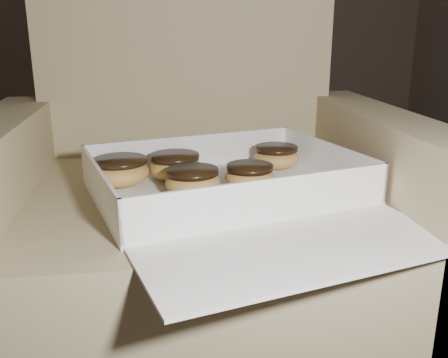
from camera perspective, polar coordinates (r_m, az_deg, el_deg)
floor at (r=1.35m, az=-13.81°, el=-13.45°), size 4.50×4.50×0.00m
armchair at (r=1.03m, az=-3.02°, el=-6.03°), size 0.83×0.70×0.87m
bakery_box at (r=0.85m, az=1.48°, el=-1.69°), size 0.56×0.62×0.07m
donut_a at (r=0.95m, az=-5.61°, el=1.52°), size 0.10×0.10×0.05m
donut_b at (r=0.86m, az=-3.59°, el=-0.22°), size 0.10×0.10×0.05m
donut_c at (r=1.03m, az=5.99°, el=2.61°), size 0.09×0.09×0.05m
donut_d at (r=0.93m, az=-11.74°, el=0.93°), size 0.10×0.10×0.05m
donut_e at (r=0.89m, az=2.95°, el=0.37°), size 0.09×0.09×0.04m
crumb_a at (r=0.77m, az=-7.78°, el=-4.26°), size 0.01×0.01×0.00m
crumb_b at (r=0.75m, az=-2.65°, el=-4.73°), size 0.01×0.01×0.00m
crumb_c at (r=0.80m, az=-11.89°, el=-3.62°), size 0.01×0.01×0.00m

